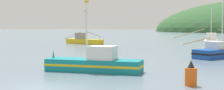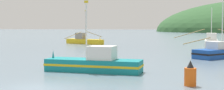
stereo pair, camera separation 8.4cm
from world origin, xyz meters
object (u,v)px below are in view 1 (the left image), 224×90
Objects in this scene: fishing_boat_teal at (95,63)px; channel_buoy at (191,75)px; fishing_boat_white at (211,42)px; fishing_boat_blue at (218,52)px; fishing_boat_yellow at (84,40)px.

fishing_boat_teal is 5.08× the size of channel_buoy.
fishing_boat_white reaches higher than channel_buoy.
fishing_boat_yellow is at bearing 88.72° from fishing_boat_blue.
fishing_boat_blue reaches higher than fishing_boat_white.
channel_buoy is (7.28, -5.32, -0.04)m from fishing_boat_teal.
fishing_boat_teal is at bearing -176.35° from fishing_boat_blue.
fishing_boat_yellow is 0.76× the size of fishing_boat_white.
channel_buoy is at bearing 152.85° from fishing_boat_teal.
fishing_boat_yellow is 25.79m from fishing_boat_white.
channel_buoy is (16.86, -44.27, -0.06)m from fishing_boat_yellow.
fishing_boat_yellow is at bearing 85.55° from fishing_boat_white.
fishing_boat_blue is 19.06m from channel_buoy.
fishing_boat_yellow is (-9.58, 38.95, 0.02)m from fishing_boat_teal.
fishing_boat_teal is 9.02m from channel_buoy.
channel_buoy is (-5.42, -18.27, 0.01)m from fishing_boat_blue.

